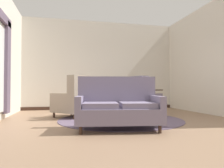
{
  "coord_description": "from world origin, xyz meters",
  "views": [
    {
      "loc": [
        -1.34,
        -4.75,
        0.76
      ],
      "look_at": [
        -0.19,
        0.41,
        0.89
      ],
      "focal_mm": 33.7,
      "sensor_mm": 36.0,
      "label": 1
    }
  ],
  "objects_px": {
    "side_table": "(153,100)",
    "settee": "(118,108)",
    "armchair_far_left": "(141,100)",
    "coffee_table": "(113,102)",
    "porcelain_vase": "(113,92)",
    "armchair_near_sideboard": "(75,101)"
  },
  "relations": [
    {
      "from": "armchair_far_left",
      "to": "armchair_near_sideboard",
      "type": "xyz_separation_m",
      "value": [
        -1.83,
        0.1,
        -0.01
      ]
    },
    {
      "from": "side_table",
      "to": "porcelain_vase",
      "type": "bearing_deg",
      "value": -157.01
    },
    {
      "from": "coffee_table",
      "to": "armchair_near_sideboard",
      "type": "distance_m",
      "value": 1.11
    },
    {
      "from": "porcelain_vase",
      "to": "settee",
      "type": "distance_m",
      "value": 1.31
    },
    {
      "from": "coffee_table",
      "to": "armchair_near_sideboard",
      "type": "relative_size",
      "value": 0.68
    },
    {
      "from": "settee",
      "to": "armchair_far_left",
      "type": "height_order",
      "value": "armchair_far_left"
    },
    {
      "from": "porcelain_vase",
      "to": "armchair_far_left",
      "type": "xyz_separation_m",
      "value": [
        0.92,
        0.5,
        -0.22
      ]
    },
    {
      "from": "settee",
      "to": "porcelain_vase",
      "type": "bearing_deg",
      "value": 89.86
    },
    {
      "from": "coffee_table",
      "to": "settee",
      "type": "bearing_deg",
      "value": -97.9
    },
    {
      "from": "porcelain_vase",
      "to": "side_table",
      "type": "height_order",
      "value": "porcelain_vase"
    },
    {
      "from": "side_table",
      "to": "settee",
      "type": "bearing_deg",
      "value": -129.45
    },
    {
      "from": "armchair_far_left",
      "to": "armchair_near_sideboard",
      "type": "height_order",
      "value": "armchair_near_sideboard"
    },
    {
      "from": "porcelain_vase",
      "to": "armchair_far_left",
      "type": "relative_size",
      "value": 0.31
    },
    {
      "from": "coffee_table",
      "to": "side_table",
      "type": "bearing_deg",
      "value": 24.32
    },
    {
      "from": "coffee_table",
      "to": "porcelain_vase",
      "type": "distance_m",
      "value": 0.26
    },
    {
      "from": "settee",
      "to": "side_table",
      "type": "relative_size",
      "value": 2.21
    },
    {
      "from": "side_table",
      "to": "armchair_far_left",
      "type": "bearing_deg",
      "value": -171.66
    },
    {
      "from": "armchair_near_sideboard",
      "to": "side_table",
      "type": "xyz_separation_m",
      "value": [
        2.23,
        -0.05,
        0.0
      ]
    },
    {
      "from": "coffee_table",
      "to": "armchair_far_left",
      "type": "bearing_deg",
      "value": 30.18
    },
    {
      "from": "settee",
      "to": "side_table",
      "type": "xyz_separation_m",
      "value": [
        1.5,
        1.82,
        0.05
      ]
    },
    {
      "from": "porcelain_vase",
      "to": "settee",
      "type": "bearing_deg",
      "value": -98.21
    },
    {
      "from": "porcelain_vase",
      "to": "armchair_far_left",
      "type": "height_order",
      "value": "armchair_far_left"
    }
  ]
}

